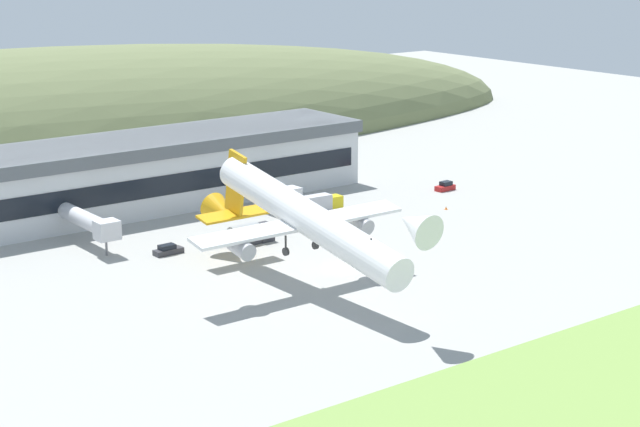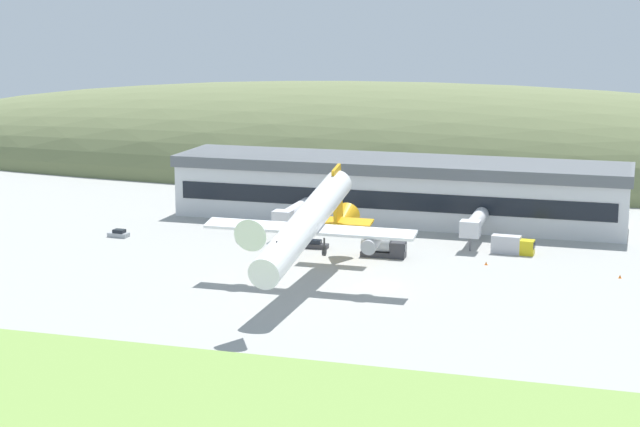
# 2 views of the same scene
# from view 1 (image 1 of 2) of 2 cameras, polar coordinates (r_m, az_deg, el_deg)

# --- Properties ---
(ground_plane) EXTENTS (420.49, 420.49, 0.00)m
(ground_plane) POSITION_cam_1_polar(r_m,az_deg,el_deg) (153.43, 1.24, -2.89)
(ground_plane) COLOR #9E9E99
(terminal_building) EXTENTS (88.85, 18.35, 12.26)m
(terminal_building) POSITION_cam_1_polar(r_m,az_deg,el_deg) (187.20, -10.10, 2.31)
(terminal_building) COLOR silver
(terminal_building) RESTS_ON ground_plane
(jetway_0) EXTENTS (3.38, 16.06, 5.43)m
(jetway_0) POSITION_cam_1_polar(r_m,az_deg,el_deg) (165.78, -12.16, -0.45)
(jetway_0) COLOR silver
(jetway_0) RESTS_ON ground_plane
(jetway_1) EXTENTS (3.38, 15.17, 5.43)m
(jetway_1) POSITION_cam_1_polar(r_m,az_deg,el_deg) (182.49, -2.61, 1.25)
(jetway_1) COLOR silver
(jetway_1) RESTS_ON ground_plane
(cargo_airplane) EXTENTS (32.73, 47.85, 12.74)m
(cargo_airplane) POSITION_cam_1_polar(r_m,az_deg,el_deg) (141.37, -0.85, -0.27)
(cargo_airplane) COLOR white
(service_car_0) EXTENTS (4.05, 1.95, 1.70)m
(service_car_0) POSITION_cam_1_polar(r_m,az_deg,el_deg) (200.59, 6.70, 1.43)
(service_car_0) COLOR #B21E1E
(service_car_0) RESTS_ON ground_plane
(service_car_1) EXTENTS (4.52, 1.88, 1.50)m
(service_car_1) POSITION_cam_1_polar(r_m,az_deg,el_deg) (161.11, -8.11, -1.95)
(service_car_1) COLOR #333338
(service_car_1) RESTS_ON ground_plane
(fuel_truck) EXTENTS (7.39, 2.60, 3.09)m
(fuel_truck) POSITION_cam_1_polar(r_m,az_deg,el_deg) (183.44, 0.11, 0.53)
(fuel_truck) COLOR gold
(fuel_truck) RESTS_ON ground_plane
(box_truck) EXTENTS (7.75, 2.77, 3.30)m
(box_truck) POSITION_cam_1_polar(r_m,az_deg,el_deg) (164.95, -3.74, -1.09)
(box_truck) COLOR #333338
(box_truck) RESTS_ON ground_plane
(traffic_cone_0) EXTENTS (0.52, 0.52, 0.58)m
(traffic_cone_0) POSITION_cam_1_polar(r_m,az_deg,el_deg) (186.70, 6.74, 0.30)
(traffic_cone_0) COLOR orange
(traffic_cone_0) RESTS_ON ground_plane
(traffic_cone_1) EXTENTS (0.52, 0.52, 0.58)m
(traffic_cone_1) POSITION_cam_1_polar(r_m,az_deg,el_deg) (174.85, 1.14, -0.59)
(traffic_cone_1) COLOR orange
(traffic_cone_1) RESTS_ON ground_plane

